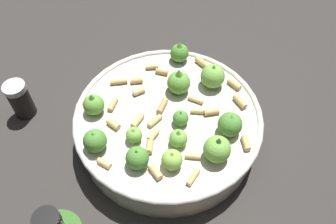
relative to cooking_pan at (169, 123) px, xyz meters
The scene contains 3 objects.
ground_plane 0.04m from the cooking_pan, 70.40° to the left, with size 2.40×2.40×0.00m, color #2D2B28.
cooking_pan is the anchor object (origin of this frame).
pepper_shaker 0.30m from the cooking_pan, 97.24° to the left, with size 0.04×0.04×0.08m.
Camera 1 is at (-0.37, -0.12, 0.58)m, focal length 37.52 mm.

